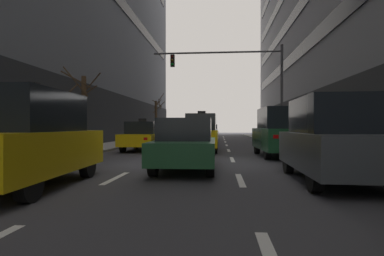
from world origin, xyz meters
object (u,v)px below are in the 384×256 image
(car_parked_1, at_px, (332,140))
(street_tree_0, at_px, (83,109))
(taxi_driving_3, at_px, (202,133))
(pedestrian_0, at_px, (357,133))
(taxi_driving_6, at_px, (28,139))
(taxi_driving_4, at_px, (209,133))
(pedestrian_1, at_px, (287,130))
(taxi_driving_2, at_px, (143,136))
(car_driving_0, at_px, (186,145))
(street_tree_3, at_px, (156,118))
(car_driving_1, at_px, (205,131))
(car_parked_2, at_px, (280,132))
(car_driving_5, at_px, (174,133))
(traffic_signal_0, at_px, (243,76))

(car_parked_1, height_order, street_tree_0, street_tree_0)
(taxi_driving_3, height_order, pedestrian_0, taxi_driving_3)
(taxi_driving_6, xyz_separation_m, street_tree_0, (-2.91, 9.26, 1.23))
(taxi_driving_4, bearing_deg, car_parked_1, -80.44)
(taxi_driving_3, height_order, pedestrian_1, taxi_driving_3)
(pedestrian_0, distance_m, pedestrian_1, 12.28)
(street_tree_0, height_order, pedestrian_0, street_tree_0)
(taxi_driving_2, bearing_deg, car_driving_0, -66.94)
(street_tree_0, distance_m, pedestrian_0, 13.43)
(car_driving_0, height_order, car_parked_1, car_parked_1)
(street_tree_3, height_order, pedestrian_0, street_tree_3)
(street_tree_0, bearing_deg, car_parked_1, -38.33)
(taxi_driving_2, height_order, taxi_driving_4, taxi_driving_2)
(taxi_driving_4, height_order, car_parked_1, car_parked_1)
(car_driving_1, bearing_deg, taxi_driving_2, -119.40)
(car_parked_1, height_order, car_parked_2, car_parked_2)
(car_driving_5, distance_m, pedestrian_1, 10.43)
(car_driving_0, bearing_deg, street_tree_3, 103.72)
(traffic_signal_0, height_order, pedestrian_0, traffic_signal_0)
(car_driving_5, bearing_deg, car_parked_1, -71.52)
(street_tree_3, distance_m, pedestrian_0, 24.60)
(car_driving_5, distance_m, car_parked_2, 16.42)
(taxi_driving_4, distance_m, taxi_driving_6, 24.07)
(car_driving_0, bearing_deg, car_parked_1, -24.45)
(car_driving_5, relative_size, traffic_signal_0, 0.49)
(car_parked_2, bearing_deg, street_tree_3, 116.25)
(car_parked_2, distance_m, pedestrian_1, 12.15)
(car_parked_1, bearing_deg, car_parked_2, 90.00)
(car_driving_5, distance_m, street_tree_0, 13.84)
(car_driving_0, bearing_deg, taxi_driving_2, 113.06)
(car_driving_0, height_order, taxi_driving_2, taxi_driving_2)
(taxi_driving_4, height_order, traffic_signal_0, traffic_signal_0)
(car_parked_1, bearing_deg, street_tree_0, 141.67)
(taxi_driving_4, bearing_deg, car_driving_1, -90.61)
(taxi_driving_6, distance_m, traffic_signal_0, 16.50)
(pedestrian_1, bearing_deg, taxi_driving_3, -125.71)
(taxi_driving_6, distance_m, car_parked_2, 10.67)
(street_tree_0, distance_m, pedestrian_1, 16.66)
(taxi_driving_4, relative_size, taxi_driving_6, 0.92)
(car_driving_0, height_order, taxi_driving_3, taxi_driving_3)
(taxi_driving_2, distance_m, taxi_driving_4, 13.40)
(car_driving_1, relative_size, street_tree_3, 0.84)
(car_parked_2, bearing_deg, car_driving_5, 115.81)
(car_driving_1, height_order, taxi_driving_6, taxi_driving_6)
(car_driving_0, relative_size, taxi_driving_4, 1.03)
(car_parked_2, bearing_deg, car_driving_0, -128.44)
(traffic_signal_0, bearing_deg, pedestrian_1, 50.22)
(car_driving_0, height_order, pedestrian_0, pedestrian_0)
(car_driving_0, distance_m, car_driving_5, 19.91)
(car_parked_1, relative_size, street_tree_0, 1.01)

